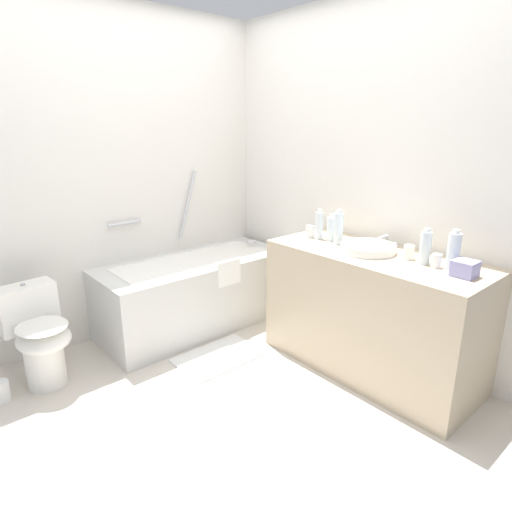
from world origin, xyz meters
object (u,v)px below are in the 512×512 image
(bathtub, at_px, (196,290))
(tissue_box, at_px, (465,269))
(water_bottle_2, at_px, (339,228))
(drinking_glass_2, at_px, (310,232))
(sink_faucet, at_px, (386,241))
(water_bottle_0, at_px, (332,228))
(toilet, at_px, (39,335))
(toilet_paper_roll, at_px, (0,392))
(drinking_glass_1, at_px, (436,261))
(drinking_glass_0, at_px, (409,252))
(sink_basin, at_px, (368,248))
(water_bottle_1, at_px, (454,251))
(bath_mat, at_px, (219,357))
(water_bottle_4, at_px, (319,225))
(water_bottle_3, at_px, (425,247))

(bathtub, distance_m, tissue_box, 2.07)
(water_bottle_2, height_order, drinking_glass_2, water_bottle_2)
(sink_faucet, relative_size, water_bottle_0, 0.78)
(toilet, xyz_separation_m, toilet_paper_roll, (-0.27, -0.05, -0.28))
(drinking_glass_2, bearing_deg, drinking_glass_1, -88.34)
(drinking_glass_0, bearing_deg, sink_basin, 101.66)
(sink_basin, relative_size, water_bottle_2, 1.47)
(water_bottle_1, relative_size, drinking_glass_0, 2.62)
(water_bottle_1, height_order, tissue_box, water_bottle_1)
(drinking_glass_0, bearing_deg, drinking_glass_1, -97.35)
(sink_faucet, height_order, drinking_glass_0, drinking_glass_0)
(sink_faucet, height_order, drinking_glass_1, sink_faucet)
(water_bottle_2, relative_size, drinking_glass_2, 2.81)
(toilet, bearing_deg, bath_mat, 58.79)
(toilet, height_order, water_bottle_4, water_bottle_4)
(toilet, distance_m, drinking_glass_0, 2.41)
(sink_basin, relative_size, drinking_glass_2, 4.13)
(sink_faucet, height_order, toilet_paper_roll, sink_faucet)
(tissue_box, distance_m, toilet_paper_roll, 2.85)
(toilet, height_order, tissue_box, tissue_box)
(bathtub, distance_m, sink_basin, 1.50)
(sink_faucet, distance_m, water_bottle_0, 0.38)
(bathtub, xyz_separation_m, water_bottle_0, (0.57, -0.95, 0.61))
(bathtub, distance_m, water_bottle_1, 2.02)
(toilet_paper_roll, bearing_deg, bathtub, 3.91)
(drinking_glass_0, relative_size, tissue_box, 0.74)
(water_bottle_2, bearing_deg, water_bottle_3, -87.14)
(bathtub, bearing_deg, water_bottle_3, -71.54)
(bath_mat, bearing_deg, water_bottle_4, -21.72)
(water_bottle_3, relative_size, tissue_box, 1.83)
(water_bottle_4, bearing_deg, sink_faucet, -66.85)
(toilet, height_order, sink_basin, sink_basin)
(bathtub, bearing_deg, tissue_box, -75.01)
(drinking_glass_1, bearing_deg, water_bottle_4, 90.72)
(tissue_box, bearing_deg, water_bottle_0, 87.05)
(bathtub, relative_size, drinking_glass_0, 17.75)
(drinking_glass_1, xyz_separation_m, bath_mat, (-0.74, 1.18, -0.87))
(water_bottle_0, bearing_deg, sink_faucet, -65.47)
(water_bottle_4, bearing_deg, drinking_glass_1, -89.28)
(drinking_glass_0, distance_m, toilet_paper_roll, 2.67)
(water_bottle_0, relative_size, drinking_glass_0, 2.17)
(drinking_glass_2, relative_size, toilet_paper_roll, 0.67)
(drinking_glass_1, bearing_deg, water_bottle_0, 88.67)
(water_bottle_1, xyz_separation_m, drinking_glass_1, (-0.04, 0.08, -0.07))
(water_bottle_3, distance_m, drinking_glass_0, 0.12)
(water_bottle_2, relative_size, toilet_paper_roll, 1.87)
(water_bottle_3, bearing_deg, toilet, 138.11)
(water_bottle_4, bearing_deg, tissue_box, -91.10)
(water_bottle_2, bearing_deg, bath_mat, 146.47)
(sink_basin, bearing_deg, sink_faucet, 0.00)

